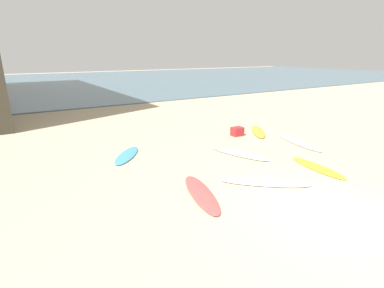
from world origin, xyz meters
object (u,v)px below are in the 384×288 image
object	(u,v)px
surfboard_1	(239,154)
surfboard_2	(298,142)
surfboard_0	(317,168)
surfboard_5	(127,155)
surfboard_3	(265,182)
beach_cooler	(237,131)
surfboard_4	(201,193)
surfboard_6	(258,131)

from	to	relation	value
surfboard_1	surfboard_2	xyz separation A→B (m)	(2.99, -0.16, -0.00)
surfboard_0	surfboard_5	world-z (taller)	surfboard_5
surfboard_3	beach_cooler	distance (m)	5.05
surfboard_1	beach_cooler	distance (m)	2.62
surfboard_4	beach_cooler	size ratio (longest dim) A/B	4.69
surfboard_3	surfboard_6	bearing A→B (deg)	-2.11
surfboard_2	surfboard_4	distance (m)	6.12
surfboard_2	surfboard_5	size ratio (longest dim) A/B	1.27
surfboard_5	surfboard_1	bearing A→B (deg)	-172.54
surfboard_3	surfboard_4	xyz separation A→B (m)	(-1.91, 0.37, -0.00)
surfboard_4	surfboard_6	size ratio (longest dim) A/B	1.01
surfboard_6	surfboard_5	bearing A→B (deg)	35.61
surfboard_3	beach_cooler	xyz separation A→B (m)	(2.57, 4.34, 0.15)
surfboard_2	surfboard_6	distance (m)	2.17
surfboard_4	beach_cooler	distance (m)	5.98
beach_cooler	surfboard_2	bearing A→B (deg)	-58.04
surfboard_0	surfboard_2	size ratio (longest dim) A/B	0.82
surfboard_6	beach_cooler	distance (m)	1.23
surfboard_2	surfboard_4	xyz separation A→B (m)	(-5.87, -1.74, -0.00)
surfboard_5	surfboard_0	bearing A→B (deg)	175.15
surfboard_5	beach_cooler	world-z (taller)	beach_cooler
surfboard_3	beach_cooler	bearing A→B (deg)	8.74
surfboard_2	surfboard_5	distance (m)	6.87
surfboard_1	surfboard_5	size ratio (longest dim) A/B	1.16
surfboard_3	surfboard_5	xyz separation A→B (m)	(-2.56, 4.27, -0.00)
surfboard_6	surfboard_1	bearing A→B (deg)	70.87
beach_cooler	surfboard_4	bearing A→B (deg)	-138.51
surfboard_5	surfboard_6	xyz separation A→B (m)	(6.35, 0.01, 0.00)
surfboard_0	surfboard_2	world-z (taller)	surfboard_2
surfboard_3	beach_cooler	world-z (taller)	beach_cooler
surfboard_2	surfboard_5	xyz separation A→B (m)	(-6.52, 2.15, -0.00)
surfboard_3	surfboard_6	xyz separation A→B (m)	(3.79, 4.28, -0.00)
surfboard_2	surfboard_6	xyz separation A→B (m)	(-0.17, 2.17, -0.00)
surfboard_4	surfboard_5	xyz separation A→B (m)	(-0.65, 3.89, -0.00)
surfboard_0	beach_cooler	world-z (taller)	beach_cooler
surfboard_1	beach_cooler	size ratio (longest dim) A/B	4.72
surfboard_0	beach_cooler	bearing A→B (deg)	-87.96
surfboard_0	surfboard_3	bearing A→B (deg)	5.31
surfboard_3	surfboard_4	size ratio (longest dim) A/B	1.09
surfboard_1	surfboard_0	bearing A→B (deg)	99.07
surfboard_6	beach_cooler	bearing A→B (deg)	32.90
surfboard_6	surfboard_3	bearing A→B (deg)	83.93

